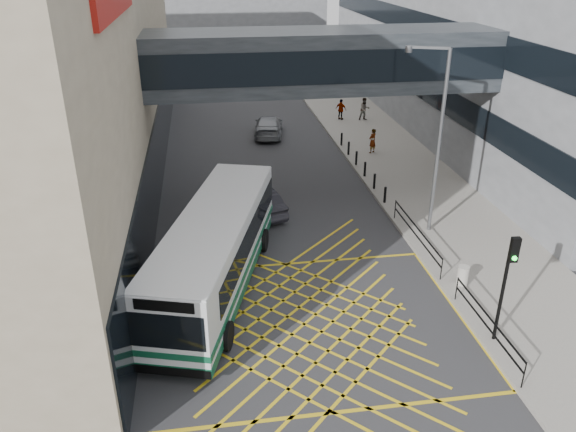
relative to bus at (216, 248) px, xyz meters
name	(u,v)px	position (x,y,z in m)	size (l,w,h in m)	color
ground	(304,324)	(3.06, -3.18, -1.76)	(120.00, 120.00, 0.00)	#333335
skybridge	(322,60)	(6.06, 8.82, 5.74)	(20.00, 4.10, 3.00)	#2D3237
pavement	(402,169)	(12.06, 11.82, -1.68)	(6.00, 54.00, 0.16)	gray
box_junction	(304,324)	(3.06, -3.18, -1.75)	(12.00, 9.00, 0.01)	gold
bus	(216,248)	(0.00, 0.00, 0.00)	(5.93, 11.97, 3.28)	silver
car_white	(191,235)	(-1.09, 3.41, -1.03)	(1.86, 4.55, 1.45)	silver
car_dark	(257,201)	(2.32, 6.81, -1.04)	(1.79, 4.56, 1.43)	black
car_silver	(269,125)	(4.59, 20.51, -0.99)	(2.09, 4.95, 1.54)	gray
traffic_light	(508,275)	(9.52, -5.34, 1.11)	(0.30, 0.48, 4.16)	black
street_lamp	(436,132)	(10.27, 3.37, 3.38)	(1.93, 0.92, 8.73)	slate
litter_bin	(463,275)	(9.95, -1.63, -1.19)	(0.47, 0.47, 0.81)	#ADA89E
kerb_railings	(444,267)	(9.21, -1.40, -0.88)	(0.05, 12.54, 1.00)	black
bollards	(361,163)	(9.31, 11.82, -1.15)	(0.14, 10.14, 0.90)	black
pedestrian_a	(373,141)	(10.98, 14.96, -0.77)	(0.66, 0.47, 1.66)	gray
pedestrian_b	(365,109)	(12.66, 22.93, -0.70)	(0.87, 0.51, 1.79)	gray
pedestrian_c	(341,110)	(10.81, 23.31, -0.77)	(0.98, 0.47, 1.65)	gray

